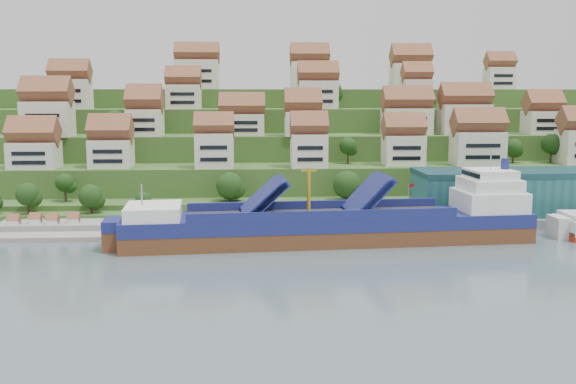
{
  "coord_description": "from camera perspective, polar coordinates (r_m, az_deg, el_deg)",
  "views": [
    {
      "loc": [
        -15.88,
        -125.53,
        29.19
      ],
      "look_at": [
        -7.91,
        14.0,
        8.0
      ],
      "focal_mm": 40.0,
      "sensor_mm": 36.0,
      "label": 1
    }
  ],
  "objects": [
    {
      "name": "hillside_trees",
      "position": [
        169.97,
        -0.84,
        4.22
      ],
      "size": [
        143.91,
        61.84,
        29.72
      ],
      "color": "#1F4316",
      "rests_on": "ground"
    },
    {
      "name": "quay",
      "position": [
        147.73,
        10.86,
        -2.5
      ],
      "size": [
        180.0,
        14.0,
        2.2
      ],
      "primitive_type": "cube",
      "color": "gray",
      "rests_on": "ground"
    },
    {
      "name": "beach_huts",
      "position": [
        145.78,
        -20.84,
        -2.66
      ],
      "size": [
        14.4,
        3.7,
        2.2
      ],
      "color": "white",
      "rests_on": "pebble_beach"
    },
    {
      "name": "ground",
      "position": [
        129.85,
        3.85,
        -4.39
      ],
      "size": [
        300.0,
        300.0,
        0.0
      ],
      "primitive_type": "plane",
      "color": "slate",
      "rests_on": "ground"
    },
    {
      "name": "warehouse",
      "position": [
        159.39,
        21.97,
        0.06
      ],
      "size": [
        60.0,
        15.0,
        10.0
      ],
      "primitive_type": "cube",
      "color": "#215A5B",
      "rests_on": "quay"
    },
    {
      "name": "pebble_beach",
      "position": [
        146.67,
        -19.92,
        -3.18
      ],
      "size": [
        45.0,
        20.0,
        1.0
      ],
      "primitive_type": "cube",
      "color": "gray",
      "rests_on": "ground"
    },
    {
      "name": "cargo_ship",
      "position": [
        128.46,
        4.68,
        -2.99
      ],
      "size": [
        81.76,
        18.54,
        18.02
      ],
      "rotation": [
        0.0,
        0.0,
        0.07
      ],
      "color": "brown",
      "rests_on": "ground"
    },
    {
      "name": "hillside_village",
      "position": [
        185.76,
        1.83,
        6.95
      ],
      "size": [
        155.82,
        63.73,
        29.5
      ],
      "color": "silver",
      "rests_on": "ground"
    },
    {
      "name": "hillside",
      "position": [
        230.38,
        0.7,
        4.01
      ],
      "size": [
        260.0,
        128.0,
        31.0
      ],
      "color": "#2D4C1E",
      "rests_on": "ground"
    },
    {
      "name": "flagpole",
      "position": [
        141.5,
        10.68,
        -0.6
      ],
      "size": [
        1.28,
        0.16,
        8.0
      ],
      "color": "gray",
      "rests_on": "quay"
    }
  ]
}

